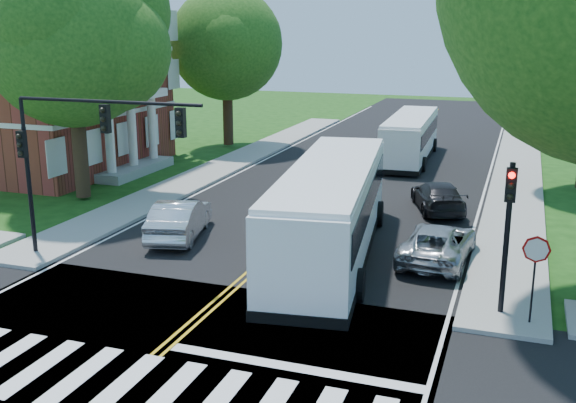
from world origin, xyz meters
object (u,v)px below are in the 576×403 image
at_px(signal_nw, 79,141).
at_px(dark_sedan, 438,196).
at_px(signal_ne, 508,219).
at_px(bus_follow, 410,137).
at_px(suv, 438,243).
at_px(hatchback, 179,219).
at_px(bus_lead, 331,209).

xyz_separation_m(signal_nw, dark_sedan, (10.85, 11.15, -3.69)).
distance_m(signal_ne, bus_follow, 23.64).
xyz_separation_m(bus_follow, suv, (4.05, -18.46, -0.82)).
height_order(bus_follow, hatchback, bus_follow).
distance_m(suv, dark_sedan, 6.95).
xyz_separation_m(bus_lead, bus_follow, (-0.30, 19.24, -0.30)).
distance_m(bus_follow, dark_sedan, 12.03).
distance_m(bus_lead, dark_sedan, 8.27).
bearing_deg(bus_lead, bus_follow, -96.78).
relative_size(signal_nw, hatchback, 1.52).
distance_m(signal_nw, bus_follow, 24.15).
xyz_separation_m(signal_nw, signal_ne, (14.06, 0.01, -1.41)).
relative_size(signal_ne, dark_sedan, 0.95).
bearing_deg(signal_nw, signal_ne, 0.05).
relative_size(signal_ne, suv, 0.91).
xyz_separation_m(bus_follow, dark_sedan, (3.18, -11.57, -0.81)).
height_order(suv, dark_sedan, dark_sedan).
height_order(signal_nw, bus_lead, signal_nw).
xyz_separation_m(signal_ne, bus_lead, (-6.09, 3.47, -1.17)).
height_order(bus_lead, dark_sedan, bus_lead).
height_order(signal_nw, dark_sedan, signal_nw).
bearing_deg(suv, bus_follow, -73.93).
xyz_separation_m(bus_follow, hatchback, (-5.97, -19.04, -0.71)).
bearing_deg(dark_sedan, bus_lead, 51.06).
bearing_deg(bus_follow, hatchback, 70.34).
bearing_deg(suv, dark_sedan, -79.10).
distance_m(signal_nw, dark_sedan, 15.99).
relative_size(signal_nw, suv, 1.48).
bearing_deg(hatchback, bus_follow, -121.62).
distance_m(hatchback, suv, 10.04).
bearing_deg(bus_lead, suv, -176.01).
distance_m(signal_nw, bus_lead, 9.07).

